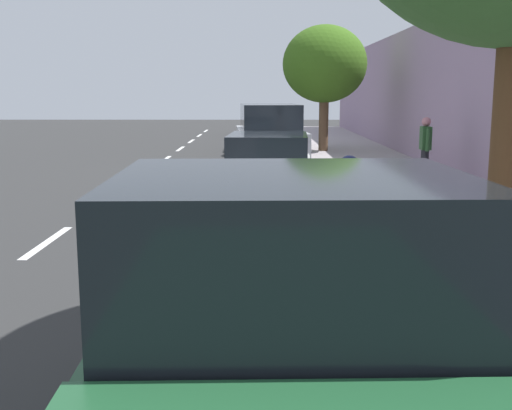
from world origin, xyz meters
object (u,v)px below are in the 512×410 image
parked_sedan_white_second (268,172)px  cyclist_with_backpack (351,210)px  parked_sedan_dark_blue_farthest (263,121)px  parked_suv_silver_mid (269,136)px  parked_sedan_grey_far (265,132)px  street_tree_mid_block (325,65)px  pedestrian_on_phone (425,146)px  bicycle_at_curb (326,250)px

parked_sedan_white_second → cyclist_with_backpack: (0.90, -5.44, 0.23)m
parked_sedan_dark_blue_farthest → parked_sedan_white_second: bearing=-89.9°
parked_suv_silver_mid → parked_sedan_grey_far: size_ratio=1.08×
parked_sedan_white_second → street_tree_mid_block: size_ratio=0.96×
parked_sedan_white_second → cyclist_with_backpack: size_ratio=2.76×
street_tree_mid_block → parked_sedan_dark_blue_farthest: bearing=101.2°
cyclist_with_backpack → pedestrian_on_phone: bearing=70.1°
parked_suv_silver_mid → parked_sedan_grey_far: bearing=90.8°
parked_sedan_white_second → parked_sedan_dark_blue_farthest: 22.97m
bicycle_at_curb → street_tree_mid_block: 16.77m
cyclist_with_backpack → street_tree_mid_block: size_ratio=0.35×
street_tree_mid_block → pedestrian_on_phone: bearing=-79.0°
parked_sedan_dark_blue_farthest → pedestrian_on_phone: size_ratio=2.80×
parked_sedan_white_second → cyclist_with_backpack: cyclist_with_backpack is taller
parked_sedan_white_second → parked_sedan_dark_blue_farthest: (-0.03, 22.97, 0.00)m
parked_sedan_dark_blue_farthest → street_tree_mid_block: street_tree_mid_block is taller
cyclist_with_backpack → parked_sedan_dark_blue_farthest: bearing=91.9°
parked_sedan_white_second → bicycle_at_curb: size_ratio=2.69×
parked_sedan_grey_far → pedestrian_on_phone: size_ratio=2.78×
parked_sedan_grey_far → bicycle_at_curb: bearing=-88.0°
street_tree_mid_block → parked_sedan_grey_far: bearing=141.6°
parked_sedan_grey_far → street_tree_mid_block: street_tree_mid_block is taller
pedestrian_on_phone → bicycle_at_curb: bearing=-112.3°
parked_sedan_white_second → parked_sedan_grey_far: bearing=89.9°
street_tree_mid_block → bicycle_at_curb: bearing=-95.4°
parked_sedan_dark_blue_farthest → bicycle_at_curb: 27.98m
parked_suv_silver_mid → bicycle_at_curb: parked_suv_silver_mid is taller
bicycle_at_curb → cyclist_with_backpack: 0.77m
parked_sedan_white_second → parked_sedan_dark_blue_farthest: size_ratio=1.00×
bicycle_at_curb → pedestrian_on_phone: (3.23, 7.87, 0.65)m
parked_suv_silver_mid → cyclist_with_backpack: (0.78, -12.06, -0.04)m
parked_sedan_dark_blue_farthest → cyclist_with_backpack: size_ratio=2.76×
parked_suv_silver_mid → parked_sedan_dark_blue_farthest: parked_suv_silver_mid is taller
parked_sedan_grey_far → pedestrian_on_phone: bearing=-69.4°
parked_sedan_grey_far → street_tree_mid_block: 3.85m
parked_sedan_grey_far → cyclist_with_backpack: (0.87, -18.62, 0.23)m
parked_sedan_white_second → bicycle_at_curb: (0.68, -5.00, -0.36)m
parked_suv_silver_mid → parked_sedan_dark_blue_farthest: 16.36m
parked_sedan_grey_far → parked_sedan_dark_blue_farthest: 9.79m
parked_sedan_white_second → cyclist_with_backpack: bearing=-80.6°
bicycle_at_curb → street_tree_mid_block: bearing=84.6°
bicycle_at_curb → parked_sedan_white_second: bearing=97.7°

